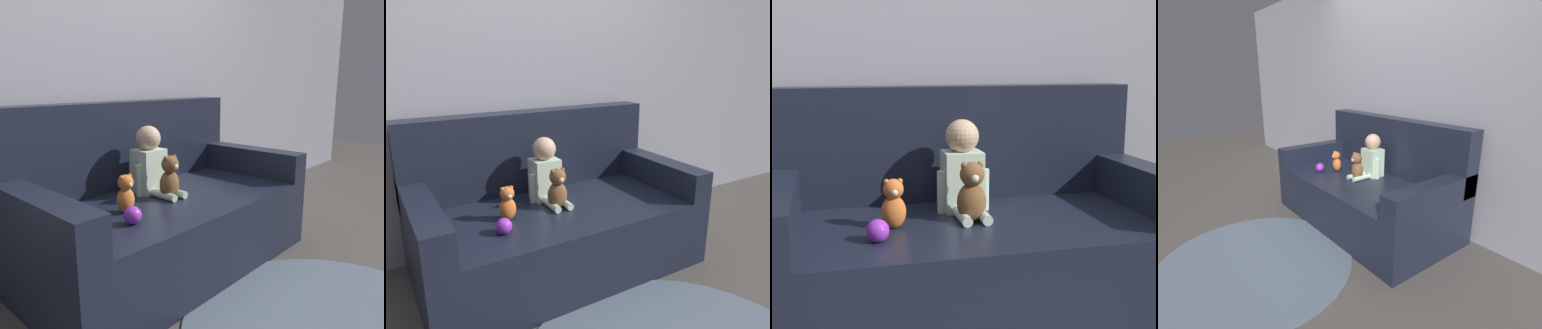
# 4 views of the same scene
# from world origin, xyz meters

# --- Properties ---
(ground_plane) EXTENTS (12.00, 12.00, 0.00)m
(ground_plane) POSITION_xyz_m (0.00, 0.00, 0.00)
(ground_plane) COLOR #4C4742
(wall_back) EXTENTS (8.00, 0.05, 2.60)m
(wall_back) POSITION_xyz_m (0.00, 0.57, 1.30)
(wall_back) COLOR #93939E
(wall_back) RESTS_ON ground_plane
(couch) EXTENTS (1.85, 0.97, 1.04)m
(couch) POSITION_xyz_m (0.00, 0.07, 0.34)
(couch) COLOR black
(couch) RESTS_ON ground_plane
(person_baby) EXTENTS (0.25, 0.36, 0.43)m
(person_baby) POSITION_xyz_m (-0.02, 0.13, 0.66)
(person_baby) COLOR silver
(person_baby) RESTS_ON couch
(teddy_bear_brown) EXTENTS (0.13, 0.12, 0.27)m
(teddy_bear_brown) POSITION_xyz_m (-0.03, -0.06, 0.60)
(teddy_bear_brown) COLOR brown
(teddy_bear_brown) RESTS_ON couch
(plush_toy_side) EXTENTS (0.10, 0.10, 0.22)m
(plush_toy_side) POSITION_xyz_m (-0.37, -0.06, 0.57)
(plush_toy_side) COLOR orange
(plush_toy_side) RESTS_ON couch
(toy_ball) EXTENTS (0.09, 0.09, 0.09)m
(toy_ball) POSITION_xyz_m (-0.46, -0.22, 0.51)
(toy_ball) COLOR purple
(toy_ball) RESTS_ON couch
(floor_rug) EXTENTS (1.56, 1.56, 0.01)m
(floor_rug) POSITION_xyz_m (0.04, -1.15, 0.01)
(floor_rug) COLOR slate
(floor_rug) RESTS_ON ground_plane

